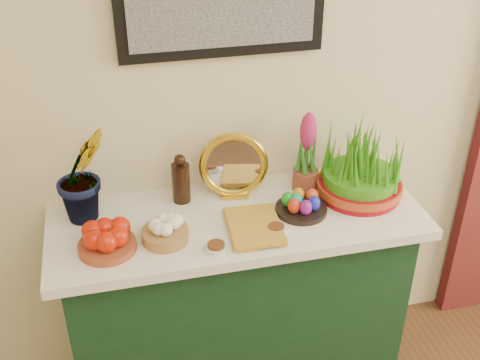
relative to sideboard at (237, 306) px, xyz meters
name	(u,v)px	position (x,y,z in m)	size (l,w,h in m)	color
sideboard	(237,306)	(0.00, 0.00, 0.00)	(1.30, 0.45, 0.85)	#13361B
tablecloth	(237,219)	(0.00, 0.00, 0.45)	(1.40, 0.55, 0.04)	silver
hyacinth_green	(81,160)	(-0.54, 0.11, 0.70)	(0.24, 0.20, 0.48)	#2C7423
apple_bowl	(106,240)	(-0.48, -0.11, 0.51)	(0.25, 0.25, 0.10)	brown
garlic_basket	(165,231)	(-0.28, -0.10, 0.50)	(0.18, 0.18, 0.09)	#AB7F45
vinegar_cruet	(181,181)	(-0.19, 0.14, 0.55)	(0.07, 0.07, 0.20)	black
mirror	(234,166)	(0.02, 0.13, 0.59)	(0.27, 0.10, 0.27)	gold
book	(228,229)	(-0.06, -0.11, 0.48)	(0.17, 0.25, 0.03)	#BB8C26
spice_dish_left	(216,247)	(-0.12, -0.20, 0.48)	(0.07, 0.07, 0.03)	silver
spice_dish_right	(276,229)	(0.11, -0.14, 0.48)	(0.07, 0.07, 0.03)	silver
egg_plate	(301,205)	(0.24, -0.04, 0.50)	(0.26, 0.26, 0.08)	black
hyacinth_pink	(307,156)	(0.31, 0.12, 0.61)	(0.10, 0.10, 0.33)	brown
wheatgrass_sabzeh	(361,168)	(0.50, 0.02, 0.58)	(0.33, 0.33, 0.27)	maroon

